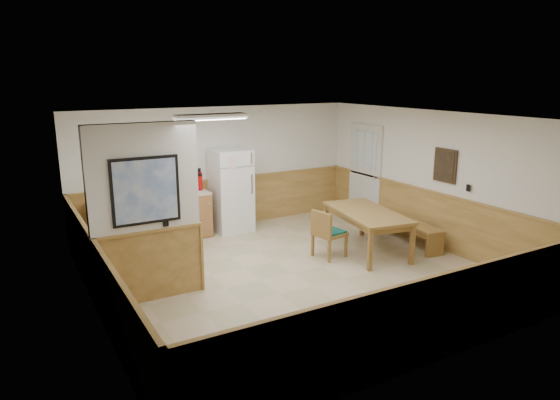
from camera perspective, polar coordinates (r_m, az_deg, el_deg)
ground at (r=8.14m, az=1.47°, el=-8.35°), size 6.00×6.00×0.00m
ceiling at (r=7.55m, az=1.59°, el=9.48°), size 6.00×6.00×0.02m
back_wall at (r=10.38m, az=-7.07°, el=3.65°), size 6.00×0.02×2.50m
right_wall at (r=9.62m, az=17.03°, el=2.32°), size 0.02×6.00×2.50m
left_wall at (r=6.76m, az=-20.83°, el=-2.77°), size 0.02×6.00×2.50m
wainscot_back at (r=10.52m, az=-6.91°, el=-0.39°), size 6.00×0.04×1.00m
wainscot_right at (r=9.78m, az=16.64°, el=-2.00°), size 0.04×6.00×1.00m
wainscot_left at (r=7.00m, az=-20.13°, el=-8.64°), size 0.04×6.00×1.00m
partition_wall at (r=7.09m, az=-15.10°, el=-1.73°), size 1.50×0.20×2.50m
kitchen_counter at (r=9.87m, az=-12.70°, el=-1.83°), size 2.20×0.61×1.00m
exterior_door at (r=10.99m, az=9.67°, el=3.08°), size 0.07×1.02×2.15m
kitchen_window at (r=9.71m, az=-18.60°, el=4.11°), size 0.80×0.04×1.00m
wall_painting at (r=9.34m, az=18.34°, el=3.76°), size 0.04×0.50×0.60m
fluorescent_fixture at (r=8.36m, az=-7.88°, el=9.42°), size 1.20×0.30×0.09m
refrigerator at (r=10.17m, az=-5.62°, el=1.11°), size 0.74×0.72×1.68m
dining_table at (r=9.05m, az=9.87°, el=-1.83°), size 1.22×1.96×0.75m
dining_bench at (r=9.77m, az=14.46°, el=-2.80°), size 0.63×1.74×0.45m
dining_chair at (r=8.68m, az=5.27°, el=-3.50°), size 0.72×0.55×0.85m
fire_extinguisher at (r=9.95m, az=-9.17°, el=2.21°), size 0.14×0.14×0.44m
soap_bottle at (r=9.57m, az=-17.93°, el=0.74°), size 0.07×0.07×0.23m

